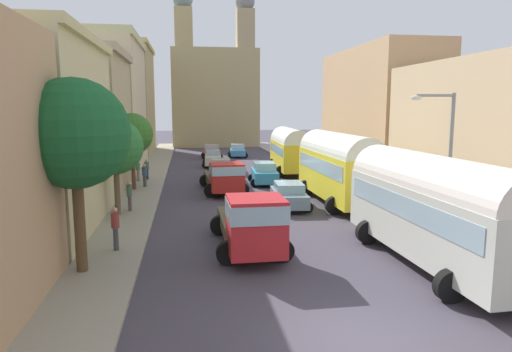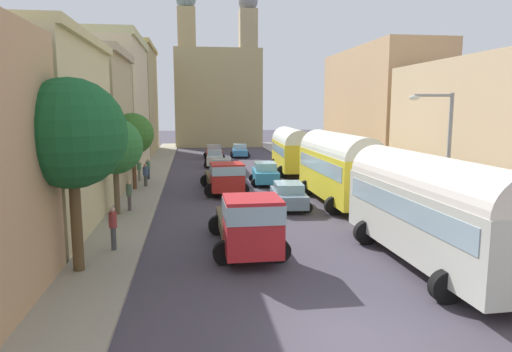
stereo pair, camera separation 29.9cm
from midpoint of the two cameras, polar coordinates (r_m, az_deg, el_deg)
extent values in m
plane|color=#423D49|center=(37.92, -1.72, -0.18)|extent=(154.00, 154.00, 0.00)
cube|color=gray|center=(37.83, -12.70, -0.30)|extent=(2.50, 70.00, 0.14)
cube|color=#9D9595|center=(39.35, 8.84, 0.14)|extent=(2.50, 70.00, 0.14)
cube|color=#CAC08E|center=(23.46, -25.12, 4.19)|extent=(4.92, 10.50, 8.63)
cube|color=#C6BD83|center=(23.62, -25.84, 15.18)|extent=(5.41, 10.50, 0.41)
cube|color=tan|center=(33.88, -20.50, 5.95)|extent=(5.70, 9.05, 9.08)
cube|color=tan|center=(34.04, -20.93, 14.04)|extent=(6.27, 9.05, 0.52)
cube|color=beige|center=(45.44, -16.42, 8.22)|extent=(4.24, 12.95, 11.52)
cube|color=#C3C38A|center=(45.84, -16.76, 15.85)|extent=(4.66, 12.95, 0.65)
cube|color=tan|center=(59.30, -14.45, 8.88)|extent=(4.20, 13.36, 12.71)
cube|color=tan|center=(59.72, -14.70, 15.21)|extent=(4.62, 13.36, 0.48)
cube|color=#D0B087|center=(25.87, 28.11, 3.77)|extent=(5.29, 13.57, 8.13)
cube|color=tan|center=(38.38, 15.22, 7.33)|extent=(4.93, 14.23, 10.28)
cube|color=tan|center=(69.38, -4.65, 9.56)|extent=(12.43, 7.46, 13.98)
cube|color=tan|center=(67.50, -8.35, 11.85)|extent=(2.50, 2.50, 19.43)
sphere|color=gray|center=(68.98, -8.56, 20.85)|extent=(2.75, 2.75, 2.75)
cube|color=tan|center=(68.02, -0.85, 11.91)|extent=(2.50, 2.50, 19.43)
sphere|color=gray|center=(69.49, -0.87, 20.85)|extent=(2.75, 2.75, 2.75)
cube|color=beige|center=(17.79, 21.13, -5.18)|extent=(2.58, 9.72, 2.45)
cylinder|color=silver|center=(17.55, 21.34, -1.28)|extent=(2.52, 9.53, 2.28)
cube|color=#99B7C6|center=(17.68, 21.22, -3.48)|extent=(2.60, 8.95, 0.79)
cylinder|color=black|center=(20.18, 13.88, -6.84)|extent=(1.00, 0.35, 1.00)
cylinder|color=black|center=(21.14, 19.42, -6.38)|extent=(1.00, 0.35, 1.00)
cylinder|color=black|center=(15.15, 23.04, -12.53)|extent=(1.00, 0.35, 1.00)
cylinder|color=black|center=(16.40, 29.69, -11.37)|extent=(1.00, 0.35, 1.00)
cube|color=yellow|center=(27.90, 10.43, 0.21)|extent=(2.56, 9.08, 2.57)
cylinder|color=silver|center=(27.75, 10.50, 2.84)|extent=(2.51, 8.90, 2.37)
cube|color=#99B7C6|center=(27.83, 10.46, 1.36)|extent=(2.59, 8.36, 0.82)
cylinder|color=black|center=(30.41, 6.58, -1.47)|extent=(1.00, 0.35, 1.00)
cylinder|color=black|center=(31.10, 10.68, -1.34)|extent=(1.00, 0.35, 1.00)
cylinder|color=black|center=(25.15, 9.96, -3.67)|extent=(1.00, 0.35, 1.00)
cylinder|color=black|center=(25.97, 14.79, -3.44)|extent=(1.00, 0.35, 1.00)
cube|color=gold|center=(40.30, 4.60, 2.66)|extent=(2.78, 8.24, 2.27)
cylinder|color=silver|center=(40.20, 4.62, 4.27)|extent=(2.73, 8.08, 2.33)
cube|color=#99B7C6|center=(40.25, 4.61, 3.37)|extent=(2.80, 7.59, 0.73)
cylinder|color=black|center=(42.74, 2.52, 1.48)|extent=(1.00, 0.35, 1.00)
cylinder|color=black|center=(43.09, 5.51, 1.51)|extent=(1.00, 0.35, 1.00)
cylinder|color=black|center=(37.79, 3.53, 0.54)|extent=(1.00, 0.35, 1.00)
cylinder|color=black|center=(38.19, 6.89, 0.58)|extent=(1.00, 0.35, 1.00)
cube|color=red|center=(16.87, 0.06, -6.15)|extent=(2.04, 2.12, 2.08)
cube|color=#99B7C6|center=(16.73, 0.06, -4.22)|extent=(2.08, 2.20, 0.67)
cube|color=brown|center=(20.29, -1.31, -5.85)|extent=(2.05, 4.62, 0.55)
ellipsoid|color=beige|center=(19.60, -2.16, -4.69)|extent=(1.11, 1.05, 0.57)
ellipsoid|color=beige|center=(21.18, -1.88, -3.64)|extent=(1.01, 1.01, 0.60)
ellipsoid|color=beige|center=(20.53, -2.24, -4.19)|extent=(1.12, 1.00, 0.49)
ellipsoid|color=beige|center=(19.47, -1.77, -3.92)|extent=(0.82, 1.01, 0.47)
ellipsoid|color=beige|center=(21.39, -2.25, -2.88)|extent=(0.95, 1.04, 0.44)
ellipsoid|color=beige|center=(21.18, -1.98, -2.88)|extent=(1.04, 0.91, 0.48)
cylinder|color=black|center=(17.45, 3.35, -9.23)|extent=(0.90, 0.31, 0.90)
cylinder|color=black|center=(17.17, -3.40, -9.52)|extent=(0.90, 0.31, 0.90)
cylinder|color=black|center=(21.26, 1.17, -5.94)|extent=(0.90, 0.32, 0.90)
cylinder|color=black|center=(21.03, -4.33, -6.13)|extent=(0.90, 0.32, 0.90)
cube|color=red|center=(29.44, -3.34, -0.11)|extent=(2.13, 2.18, 1.77)
cube|color=#99B7C6|center=(29.37, -3.35, 0.85)|extent=(2.18, 2.27, 0.57)
cube|color=brown|center=(32.86, -4.07, -0.29)|extent=(2.24, 4.76, 0.55)
ellipsoid|color=beige|center=(32.69, -3.46, 0.65)|extent=(1.20, 1.10, 0.56)
ellipsoid|color=beige|center=(33.11, -4.28, 0.74)|extent=(0.85, 0.71, 0.54)
ellipsoid|color=silver|center=(31.61, -4.59, 0.40)|extent=(0.74, 0.95, 0.59)
ellipsoid|color=beige|center=(32.64, -3.63, 1.20)|extent=(0.77, 0.96, 0.49)
ellipsoid|color=beige|center=(33.01, -4.28, 1.21)|extent=(0.91, 0.95, 0.46)
cylinder|color=black|center=(29.86, -1.42, -1.70)|extent=(0.90, 0.31, 0.90)
cylinder|color=black|center=(29.62, -5.32, -1.82)|extent=(0.90, 0.31, 0.90)
cylinder|color=black|center=(33.82, -2.49, -0.49)|extent=(0.90, 0.31, 0.90)
cylinder|color=black|center=(33.61, -5.95, -0.59)|extent=(0.90, 0.31, 0.90)
cube|color=#AF2F25|center=(38.06, -4.03, 0.80)|extent=(1.95, 3.91, 0.73)
cube|color=#9BBCC4|center=(37.98, -4.04, 1.74)|extent=(1.62, 2.07, 0.53)
cylinder|color=black|center=(36.96, -2.71, 0.05)|extent=(0.60, 0.21, 0.60)
cylinder|color=black|center=(36.95, -5.34, 0.02)|extent=(0.60, 0.21, 0.60)
cylinder|color=black|center=(39.29, -2.79, 0.56)|extent=(0.60, 0.21, 0.60)
cylinder|color=black|center=(39.29, -5.27, 0.53)|extent=(0.60, 0.21, 0.60)
cube|color=silver|center=(44.85, -4.94, 2.04)|extent=(1.74, 3.69, 0.85)
cube|color=#8EABC3|center=(44.78, -4.95, 2.88)|extent=(1.46, 1.95, 0.48)
cylinder|color=black|center=(43.78, -3.94, 1.38)|extent=(0.60, 0.21, 0.60)
cylinder|color=black|center=(43.80, -5.94, 1.35)|extent=(0.60, 0.21, 0.60)
cylinder|color=black|center=(46.01, -3.97, 1.73)|extent=(0.60, 0.21, 0.60)
cylinder|color=black|center=(46.02, -5.88, 1.70)|extent=(0.60, 0.21, 0.60)
cube|color=#B4261F|center=(52.02, -5.08, 2.87)|extent=(1.76, 3.62, 0.72)
cube|color=#96ACBE|center=(51.96, -5.09, 3.58)|extent=(1.53, 1.89, 0.56)
cylinder|color=black|center=(51.00, -4.04, 2.40)|extent=(0.60, 0.21, 0.60)
cylinder|color=black|center=(50.90, -5.97, 2.36)|extent=(0.60, 0.21, 0.60)
cylinder|color=black|center=(53.22, -4.23, 2.66)|extent=(0.60, 0.21, 0.60)
cylinder|color=black|center=(53.12, -6.08, 2.62)|extent=(0.60, 0.21, 0.60)
cube|color=slate|center=(26.47, 4.37, -2.66)|extent=(2.02, 4.07, 0.72)
cube|color=#8CB2BF|center=(26.36, 4.39, -1.37)|extent=(1.68, 2.16, 0.49)
cylinder|color=black|center=(27.62, 2.21, -2.86)|extent=(0.60, 0.21, 0.60)
cylinder|color=black|center=(27.86, 5.78, -2.80)|extent=(0.60, 0.21, 0.60)
cylinder|color=black|center=(25.24, 2.80, -3.97)|extent=(0.60, 0.21, 0.60)
cylinder|color=black|center=(25.50, 6.70, -3.89)|extent=(0.60, 0.21, 0.60)
cube|color=#3392C0|center=(34.52, 1.39, 0.08)|extent=(1.95, 3.94, 0.81)
cube|color=#8DC2CB|center=(34.42, 1.40, 1.24)|extent=(1.64, 2.08, 0.59)
cylinder|color=black|center=(35.67, -0.20, -0.25)|extent=(0.60, 0.21, 0.60)
cylinder|color=black|center=(35.85, 2.57, -0.22)|extent=(0.60, 0.21, 0.60)
cylinder|color=black|center=(33.32, 0.12, -0.88)|extent=(0.60, 0.21, 0.60)
cylinder|color=black|center=(33.51, 3.08, -0.84)|extent=(0.60, 0.21, 0.60)
cube|color=#3A85C3|center=(53.22, -1.86, 3.01)|extent=(1.92, 3.88, 0.67)
cube|color=#A1C2D3|center=(53.17, -1.86, 3.68)|extent=(1.60, 2.06, 0.58)
cylinder|color=black|center=(54.39, -2.78, 2.80)|extent=(0.60, 0.21, 0.60)
cylinder|color=black|center=(54.45, -1.03, 2.81)|extent=(0.60, 0.21, 0.60)
cylinder|color=black|center=(52.07, -2.73, 2.54)|extent=(0.60, 0.21, 0.60)
cylinder|color=black|center=(52.13, -0.89, 2.56)|extent=(0.60, 0.21, 0.60)
cylinder|color=#45484C|center=(19.37, -16.77, -8.94)|extent=(0.17, 0.17, 0.14)
cylinder|color=#45484C|center=(19.22, -16.84, -7.44)|extent=(0.23, 0.23, 0.92)
cylinder|color=#9A3938|center=(19.03, -16.94, -5.25)|extent=(0.35, 0.35, 0.60)
sphere|color=#D49788|center=(18.94, -16.99, -4.05)|extent=(0.22, 0.22, 0.22)
cylinder|color=slate|center=(36.41, -14.02, -0.69)|extent=(0.18, 0.18, 0.14)
cylinder|color=slate|center=(36.34, -14.04, 0.10)|extent=(0.30, 0.30, 0.87)
cylinder|color=#447A4D|center=(36.24, -14.08, 1.18)|extent=(0.46, 0.46, 0.52)
sphere|color=#DAA882|center=(36.20, -14.10, 1.76)|extent=(0.21, 0.21, 0.21)
cylinder|color=#55474C|center=(26.22, -15.07, -4.30)|extent=(0.17, 0.17, 0.14)
cylinder|color=#55474C|center=(26.12, -15.11, -3.28)|extent=(0.24, 0.24, 0.81)
cylinder|color=#4D674E|center=(25.98, -15.17, -1.72)|extent=(0.37, 0.37, 0.63)
sphere|color=#DAAB85|center=(25.91, -15.21, -0.80)|extent=(0.22, 0.22, 0.22)
cylinder|color=#252D3D|center=(37.09, -12.99, -0.49)|extent=(0.21, 0.21, 0.14)
cylinder|color=#252D3D|center=(37.02, -13.02, 0.23)|extent=(0.32, 0.32, 0.80)
cylinder|color=#416E53|center=(36.93, -13.05, 1.29)|extent=(0.49, 0.49, 0.58)
sphere|color=tan|center=(36.88, -13.07, 1.89)|extent=(0.21, 0.21, 0.21)
cylinder|color=#474B44|center=(33.82, -13.26, -1.36)|extent=(0.20, 0.20, 0.14)
cylinder|color=#474B44|center=(33.75, -13.29, -0.58)|extent=(0.29, 0.29, 0.80)
cylinder|color=#3F537C|center=(33.64, -13.33, 0.60)|extent=(0.45, 0.45, 0.61)
sphere|color=tan|center=(33.59, -13.35, 1.31)|extent=(0.23, 0.23, 0.23)
cylinder|color=gray|center=(20.52, 23.08, 0.58)|extent=(0.16, 0.16, 6.34)
cylinder|color=gray|center=(19.95, 21.59, 9.30)|extent=(1.62, 0.11, 0.11)
ellipsoid|color=silver|center=(19.56, 19.48, 9.14)|extent=(0.44, 0.28, 0.20)
cylinder|color=brown|center=(16.98, -20.91, -5.71)|extent=(0.38, 0.38, 3.51)
sphere|color=#19572A|center=(16.52, -21.50, 4.95)|extent=(3.72, 3.72, 3.72)
cylinder|color=brown|center=(25.29, -16.58, -1.91)|extent=(0.30, 0.30, 2.66)
sphere|color=#2B6F34|center=(24.97, -16.82, 3.57)|extent=(2.92, 2.92, 2.92)
cylinder|color=brown|center=(32.72, -14.62, 0.70)|extent=(0.26, 0.26, 2.90)
sphere|color=#316926|center=(32.49, -14.79, 5.09)|extent=(2.83, 2.83, 2.83)
camera|label=1|loc=(0.15, -89.70, 0.05)|focal=32.21mm
camera|label=2|loc=(0.15, 90.30, -0.05)|focal=32.21mm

